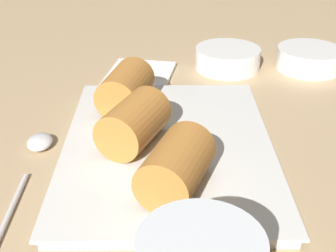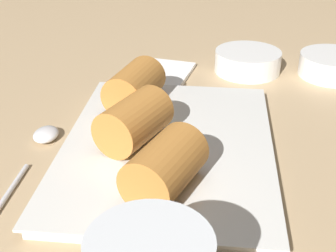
% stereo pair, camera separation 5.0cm
% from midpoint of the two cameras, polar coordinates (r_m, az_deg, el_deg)
% --- Properties ---
extents(table_surface, '(1.80, 1.40, 0.02)m').
position_cam_midpoint_polar(table_surface, '(0.53, -5.26, -2.59)').
color(table_surface, tan).
rests_on(table_surface, ground).
extents(serving_plate, '(0.30, 0.22, 0.01)m').
position_cam_midpoint_polar(serving_plate, '(0.49, -2.90, -2.86)').
color(serving_plate, silver).
rests_on(serving_plate, table_surface).
extents(roll_front_left, '(0.09, 0.08, 0.05)m').
position_cam_midpoint_polar(roll_front_left, '(0.48, -6.90, 0.55)').
color(roll_front_left, '#B77533').
rests_on(roll_front_left, serving_plate).
extents(roll_front_right, '(0.09, 0.07, 0.05)m').
position_cam_midpoint_polar(roll_front_right, '(0.56, -7.60, 4.71)').
color(roll_front_right, '#B77533').
rests_on(roll_front_right, serving_plate).
extents(roll_back_left, '(0.09, 0.08, 0.05)m').
position_cam_midpoint_polar(roll_back_left, '(0.41, -2.25, -4.72)').
color(roll_back_left, '#B77533').
rests_on(roll_back_left, serving_plate).
extents(dipping_bowl_near, '(0.10, 0.10, 0.03)m').
position_cam_midpoint_polar(dipping_bowl_near, '(0.71, 5.28, 8.28)').
color(dipping_bowl_near, white).
rests_on(dipping_bowl_near, table_surface).
extents(dipping_bowl_far, '(0.10, 0.10, 0.03)m').
position_cam_midpoint_polar(dipping_bowl_far, '(0.73, 15.00, 8.02)').
color(dipping_bowl_far, white).
rests_on(dipping_bowl_far, table_surface).
extents(spoon, '(0.21, 0.03, 0.01)m').
position_cam_midpoint_polar(spoon, '(0.51, -18.75, -3.52)').
color(spoon, silver).
rests_on(spoon, table_surface).
extents(napkin, '(0.12, 0.11, 0.01)m').
position_cam_midpoint_polar(napkin, '(0.69, -5.58, 6.17)').
color(napkin, white).
rests_on(napkin, table_surface).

